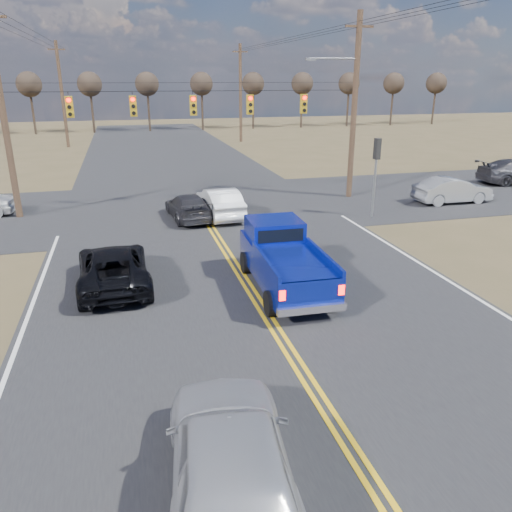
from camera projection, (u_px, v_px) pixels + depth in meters
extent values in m
plane|color=brown|center=(318.00, 398.00, 10.93)|extent=(160.00, 160.00, 0.00)
cube|color=#28282B|center=(227.00, 253.00, 20.03)|extent=(14.00, 120.00, 0.02)
cube|color=#28282B|center=(197.00, 206.00, 27.32)|extent=(120.00, 12.00, 0.02)
cylinder|color=#473323|center=(3.00, 114.00, 23.47)|extent=(0.32, 0.32, 10.00)
cylinder|color=#473323|center=(354.00, 109.00, 27.79)|extent=(0.32, 0.32, 10.00)
cube|color=#473323|center=(359.00, 26.00, 26.38)|extent=(1.60, 0.12, 0.12)
cylinder|color=black|center=(193.00, 91.00, 25.30)|extent=(18.00, 0.02, 0.02)
cylinder|color=black|center=(192.00, 83.00, 25.16)|extent=(18.00, 0.02, 0.02)
cube|color=#B28C14|center=(70.00, 107.00, 24.09)|extent=(0.34, 0.24, 1.00)
cylinder|color=#FF0C05|center=(68.00, 100.00, 23.85)|extent=(0.20, 0.06, 0.20)
cylinder|color=black|center=(69.00, 107.00, 23.97)|extent=(0.20, 0.06, 0.20)
cylinder|color=black|center=(70.00, 114.00, 24.08)|extent=(0.20, 0.06, 0.20)
cube|color=black|center=(68.00, 98.00, 23.79)|extent=(0.24, 0.14, 0.03)
cube|color=#B28C14|center=(133.00, 106.00, 24.81)|extent=(0.34, 0.24, 1.00)
cylinder|color=#FF0C05|center=(133.00, 99.00, 24.57)|extent=(0.20, 0.06, 0.20)
cylinder|color=black|center=(133.00, 106.00, 24.69)|extent=(0.20, 0.06, 0.20)
cylinder|color=black|center=(134.00, 113.00, 24.80)|extent=(0.20, 0.06, 0.20)
cube|color=black|center=(133.00, 97.00, 24.51)|extent=(0.24, 0.14, 0.03)
cube|color=#B28C14|center=(193.00, 105.00, 25.53)|extent=(0.34, 0.24, 1.00)
cylinder|color=#FF0C05|center=(193.00, 99.00, 25.29)|extent=(0.20, 0.06, 0.20)
cylinder|color=black|center=(194.00, 105.00, 25.41)|extent=(0.20, 0.06, 0.20)
cylinder|color=black|center=(194.00, 112.00, 25.52)|extent=(0.20, 0.06, 0.20)
cube|color=black|center=(193.00, 96.00, 25.23)|extent=(0.24, 0.14, 0.03)
cube|color=#B28C14|center=(250.00, 105.00, 26.25)|extent=(0.34, 0.24, 1.00)
cylinder|color=#FF0C05|center=(251.00, 98.00, 26.01)|extent=(0.20, 0.06, 0.20)
cylinder|color=black|center=(251.00, 105.00, 26.13)|extent=(0.20, 0.06, 0.20)
cylinder|color=black|center=(251.00, 111.00, 26.24)|extent=(0.20, 0.06, 0.20)
cube|color=black|center=(251.00, 96.00, 25.95)|extent=(0.24, 0.14, 0.03)
cube|color=#B28C14|center=(304.00, 104.00, 26.97)|extent=(0.34, 0.24, 1.00)
cylinder|color=#FF0C05|center=(305.00, 98.00, 26.74)|extent=(0.20, 0.06, 0.20)
cylinder|color=black|center=(305.00, 104.00, 26.85)|extent=(0.20, 0.06, 0.20)
cylinder|color=black|center=(304.00, 110.00, 26.96)|extent=(0.20, 0.06, 0.20)
cube|color=black|center=(305.00, 95.00, 26.67)|extent=(0.24, 0.14, 0.03)
cylinder|color=slate|center=(374.00, 186.00, 24.65)|extent=(0.12, 0.12, 3.20)
cube|color=black|center=(377.00, 149.00, 24.04)|extent=(0.24, 0.34, 1.00)
cylinder|color=slate|center=(333.00, 58.00, 26.58)|extent=(2.80, 0.10, 0.10)
cube|color=slate|center=(310.00, 59.00, 26.29)|extent=(0.55, 0.22, 0.14)
cylinder|color=#473323|center=(62.00, 95.00, 48.97)|extent=(0.32, 0.32, 10.00)
cube|color=#473323|center=(56.00, 49.00, 47.55)|extent=(1.60, 0.12, 0.12)
cylinder|color=#473323|center=(241.00, 94.00, 53.29)|extent=(0.32, 0.32, 10.00)
cube|color=#473323|center=(240.00, 52.00, 51.87)|extent=(1.60, 0.12, 0.12)
cylinder|color=black|center=(356.00, 22.00, 25.27)|extent=(0.02, 58.00, 0.02)
cylinder|color=black|center=(368.00, 22.00, 25.44)|extent=(0.02, 58.00, 0.02)
cylinder|color=black|center=(381.00, 23.00, 25.60)|extent=(0.02, 58.00, 0.02)
cylinder|color=#33261C|center=(33.00, 111.00, 61.27)|extent=(0.28, 0.28, 5.50)
sphere|color=#2D231C|center=(29.00, 84.00, 60.21)|extent=(3.00, 3.00, 3.00)
cylinder|color=#33261C|center=(92.00, 110.00, 62.95)|extent=(0.28, 0.28, 5.50)
sphere|color=#2D231C|center=(90.00, 84.00, 61.89)|extent=(3.00, 3.00, 3.00)
cylinder|color=#33261C|center=(149.00, 110.00, 64.63)|extent=(0.28, 0.28, 5.50)
sphere|color=#2D231C|center=(147.00, 84.00, 63.57)|extent=(3.00, 3.00, 3.00)
cylinder|color=#33261C|center=(202.00, 109.00, 66.31)|extent=(0.28, 0.28, 5.50)
sphere|color=#2D231C|center=(201.00, 84.00, 65.25)|extent=(3.00, 3.00, 3.00)
cylinder|color=#33261C|center=(253.00, 108.00, 67.99)|extent=(0.28, 0.28, 5.50)
sphere|color=#2D231C|center=(253.00, 84.00, 66.93)|extent=(3.00, 3.00, 3.00)
cylinder|color=#33261C|center=(302.00, 107.00, 69.67)|extent=(0.28, 0.28, 5.50)
sphere|color=#2D231C|center=(302.00, 84.00, 68.61)|extent=(3.00, 3.00, 3.00)
cylinder|color=#33261C|center=(348.00, 107.00, 71.35)|extent=(0.28, 0.28, 5.50)
sphere|color=#2D231C|center=(349.00, 83.00, 70.29)|extent=(3.00, 3.00, 3.00)
cylinder|color=#33261C|center=(392.00, 106.00, 73.03)|extent=(0.28, 0.28, 5.50)
sphere|color=#2D231C|center=(394.00, 83.00, 71.97)|extent=(3.00, 3.00, 3.00)
cylinder|color=#33261C|center=(434.00, 105.00, 74.71)|extent=(0.28, 0.28, 5.50)
sphere|color=#2D231C|center=(436.00, 83.00, 73.65)|extent=(3.00, 3.00, 3.00)
cylinder|color=black|center=(271.00, 303.00, 14.62)|extent=(0.34, 0.79, 0.78)
cylinder|color=black|center=(331.00, 297.00, 15.01)|extent=(0.34, 0.79, 0.78)
cylinder|color=black|center=(246.00, 263.00, 17.84)|extent=(0.34, 0.79, 0.78)
cylinder|color=black|center=(296.00, 259.00, 18.24)|extent=(0.34, 0.79, 0.78)
cube|color=#0E1E98|center=(285.00, 265.00, 16.26)|extent=(2.12, 5.34, 0.98)
cube|color=#0E1E98|center=(274.00, 229.00, 17.29)|extent=(1.86, 1.72, 0.70)
cube|color=black|center=(281.00, 236.00, 16.55)|extent=(1.57, 0.11, 0.44)
cube|color=#0E1E98|center=(265.00, 261.00, 14.93)|extent=(0.20, 3.23, 0.20)
cube|color=#0E1E98|center=(324.00, 256.00, 15.32)|extent=(0.20, 3.23, 0.20)
cube|color=#0E1E98|center=(312.00, 291.00, 13.79)|extent=(1.96, 0.14, 0.59)
cube|color=silver|center=(312.00, 309.00, 13.91)|extent=(2.01, 0.24, 0.22)
cube|color=#FF0C05|center=(282.00, 296.00, 13.59)|extent=(0.18, 0.06, 0.29)
cube|color=#FF0C05|center=(341.00, 290.00, 13.96)|extent=(0.18, 0.06, 0.29)
imported|color=#B1B2B9|center=(232.00, 464.00, 7.87)|extent=(2.64, 5.29, 1.73)
imported|color=black|center=(113.00, 267.00, 16.61)|extent=(2.42, 4.95, 1.35)
imported|color=white|center=(220.00, 202.00, 24.99)|extent=(1.80, 4.54, 1.47)
imported|color=#303034|center=(188.00, 207.00, 24.64)|extent=(2.10, 4.39, 1.23)
imported|color=gray|center=(452.00, 190.00, 27.80)|extent=(1.53, 4.35, 1.43)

